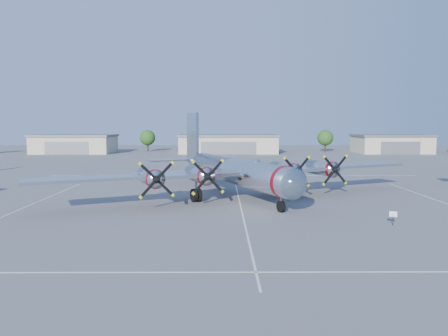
{
  "coord_description": "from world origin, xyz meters",
  "views": [
    {
      "loc": [
        -1.98,
        -46.22,
        8.45
      ],
      "look_at": [
        -1.67,
        5.85,
        3.2
      ],
      "focal_mm": 35.0,
      "sensor_mm": 36.0,
      "label": 1
    }
  ],
  "objects_px": {
    "hangar_center": "(228,144)",
    "info_placard": "(393,216)",
    "hangar_east": "(391,144)",
    "hangar_west": "(75,144)",
    "tree_west": "(148,138)",
    "main_bomber_b29": "(233,196)",
    "tree_east": "(325,138)"
  },
  "relations": [
    {
      "from": "tree_east",
      "to": "main_bomber_b29",
      "type": "height_order",
      "value": "tree_east"
    },
    {
      "from": "tree_west",
      "to": "main_bomber_b29",
      "type": "xyz_separation_m",
      "value": [
        24.34,
        -85.23,
        -4.22
      ]
    },
    {
      "from": "tree_east",
      "to": "hangar_center",
      "type": "bearing_deg",
      "value": -168.62
    },
    {
      "from": "tree_west",
      "to": "info_placard",
      "type": "bearing_deg",
      "value": -69.6
    },
    {
      "from": "tree_west",
      "to": "hangar_east",
      "type": "bearing_deg",
      "value": -6.28
    },
    {
      "from": "hangar_west",
      "to": "hangar_east",
      "type": "relative_size",
      "value": 1.1
    },
    {
      "from": "hangar_west",
      "to": "tree_east",
      "type": "xyz_separation_m",
      "value": [
        75.0,
        6.04,
        1.51
      ]
    },
    {
      "from": "hangar_center",
      "to": "tree_east",
      "type": "distance_m",
      "value": 30.64
    },
    {
      "from": "hangar_center",
      "to": "hangar_east",
      "type": "xyz_separation_m",
      "value": [
        48.0,
        0.0,
        0.0
      ]
    },
    {
      "from": "hangar_west",
      "to": "hangar_east",
      "type": "xyz_separation_m",
      "value": [
        93.0,
        0.0,
        0.0
      ]
    },
    {
      "from": "tree_east",
      "to": "main_bomber_b29",
      "type": "xyz_separation_m",
      "value": [
        -30.66,
        -83.23,
        -4.22
      ]
    },
    {
      "from": "tree_west",
      "to": "info_placard",
      "type": "distance_m",
      "value": 107.26
    },
    {
      "from": "hangar_east",
      "to": "tree_east",
      "type": "xyz_separation_m",
      "value": [
        -18.0,
        6.04,
        1.51
      ]
    },
    {
      "from": "hangar_center",
      "to": "tree_east",
      "type": "bearing_deg",
      "value": 11.38
    },
    {
      "from": "hangar_east",
      "to": "tree_east",
      "type": "height_order",
      "value": "tree_east"
    },
    {
      "from": "hangar_west",
      "to": "hangar_center",
      "type": "xyz_separation_m",
      "value": [
        45.0,
        -0.0,
        -0.0
      ]
    },
    {
      "from": "hangar_center",
      "to": "info_placard",
      "type": "bearing_deg",
      "value": -82.37
    },
    {
      "from": "hangar_east",
      "to": "info_placard",
      "type": "bearing_deg",
      "value": -111.08
    },
    {
      "from": "tree_west",
      "to": "tree_east",
      "type": "relative_size",
      "value": 1.0
    },
    {
      "from": "hangar_east",
      "to": "tree_west",
      "type": "bearing_deg",
      "value": 173.72
    },
    {
      "from": "hangar_east",
      "to": "info_placard",
      "type": "xyz_separation_m",
      "value": [
        -35.62,
        -92.44,
        -1.88
      ]
    },
    {
      "from": "hangar_west",
      "to": "main_bomber_b29",
      "type": "xyz_separation_m",
      "value": [
        44.34,
        -77.19,
        -2.71
      ]
    },
    {
      "from": "tree_west",
      "to": "info_placard",
      "type": "height_order",
      "value": "tree_west"
    },
    {
      "from": "hangar_west",
      "to": "hangar_center",
      "type": "relative_size",
      "value": 0.79
    },
    {
      "from": "tree_west",
      "to": "tree_east",
      "type": "xyz_separation_m",
      "value": [
        55.0,
        -2.0,
        0.0
      ]
    },
    {
      "from": "hangar_east",
      "to": "main_bomber_b29",
      "type": "height_order",
      "value": "hangar_east"
    },
    {
      "from": "tree_west",
      "to": "tree_east",
      "type": "bearing_deg",
      "value": -2.08
    },
    {
      "from": "info_placard",
      "to": "tree_west",
      "type": "bearing_deg",
      "value": 134.98
    },
    {
      "from": "hangar_west",
      "to": "tree_west",
      "type": "distance_m",
      "value": 21.61
    },
    {
      "from": "hangar_west",
      "to": "hangar_center",
      "type": "bearing_deg",
      "value": -0.0
    },
    {
      "from": "hangar_center",
      "to": "tree_west",
      "type": "height_order",
      "value": "tree_west"
    },
    {
      "from": "hangar_east",
      "to": "tree_east",
      "type": "bearing_deg",
      "value": 161.46
    }
  ]
}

